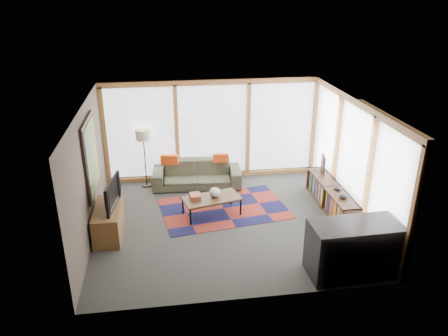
{
  "coord_description": "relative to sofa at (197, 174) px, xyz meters",
  "views": [
    {
      "loc": [
        -1.22,
        -8.12,
        4.71
      ],
      "look_at": [
        0.0,
        0.4,
        1.1
      ],
      "focal_mm": 35.0,
      "sensor_mm": 36.0,
      "label": 1
    }
  ],
  "objects": [
    {
      "name": "bowl_b",
      "position": [
        2.94,
        -1.88,
        0.29
      ],
      "size": [
        0.18,
        0.18,
        0.09
      ],
      "primitive_type": "ellipsoid",
      "rotation": [
        0.0,
        0.0,
        0.06
      ],
      "color": "black",
      "rests_on": "bookshelf"
    },
    {
      "name": "bar_counter",
      "position": [
        2.39,
        -4.01,
        0.17
      ],
      "size": [
        1.56,
        0.77,
        0.98
      ],
      "primitive_type": "cube",
      "rotation": [
        0.0,
        0.0,
        0.03
      ],
      "color": "black",
      "rests_on": "ground"
    },
    {
      "name": "room_envelope",
      "position": [
        0.96,
        -1.38,
        1.22
      ],
      "size": [
        5.52,
        5.02,
        2.62
      ],
      "color": "#443932",
      "rests_on": "ground"
    },
    {
      "name": "coffee_table",
      "position": [
        0.19,
        -1.55,
        -0.11
      ],
      "size": [
        1.35,
        0.9,
        0.41
      ],
      "primitive_type": null,
      "rotation": [
        0.0,
        0.0,
        0.24
      ],
      "color": "black",
      "rests_on": "ground"
    },
    {
      "name": "shelf_picture",
      "position": [
        2.95,
        -0.87,
        0.46
      ],
      "size": [
        0.1,
        0.32,
        0.42
      ],
      "primitive_type": "cube",
      "rotation": [
        0.0,
        0.0,
        -0.18
      ],
      "color": "black",
      "rests_on": "bookshelf"
    },
    {
      "name": "book_stack",
      "position": [
        -0.16,
        -1.51,
        0.14
      ],
      "size": [
        0.25,
        0.3,
        0.09
      ],
      "primitive_type": "cube",
      "rotation": [
        0.0,
        0.0,
        0.09
      ],
      "color": "brown",
      "rests_on": "coffee_table"
    },
    {
      "name": "television",
      "position": [
        -1.93,
        -2.05,
        0.58
      ],
      "size": [
        0.28,
        1.02,
        0.58
      ],
      "primitive_type": "imported",
      "rotation": [
        0.0,
        0.0,
        1.42
      ],
      "color": "black",
      "rests_on": "tv_console"
    },
    {
      "name": "vase",
      "position": [
        0.27,
        -1.5,
        0.2
      ],
      "size": [
        0.28,
        0.28,
        0.21
      ],
      "primitive_type": "ellipsoid",
      "rotation": [
        0.0,
        0.0,
        0.19
      ],
      "color": "beige",
      "rests_on": "coffee_table"
    },
    {
      "name": "sofa",
      "position": [
        0.0,
        0.0,
        0.0
      ],
      "size": [
        2.25,
        1.02,
        0.64
      ],
      "primitive_type": "imported",
      "rotation": [
        0.0,
        0.0,
        -0.07
      ],
      "color": "#303325",
      "rests_on": "ground"
    },
    {
      "name": "ground",
      "position": [
        0.47,
        -1.94,
        -0.32
      ],
      "size": [
        5.5,
        5.5,
        0.0
      ],
      "primitive_type": "plane",
      "color": "#2E2E2B",
      "rests_on": "ground"
    },
    {
      "name": "tv_console",
      "position": [
        -1.97,
        -2.1,
        -0.01
      ],
      "size": [
        0.51,
        1.23,
        0.61
      ],
      "primitive_type": "cube",
      "color": "brown",
      "rests_on": "ground"
    },
    {
      "name": "pillow_left",
      "position": [
        -0.67,
        -0.01,
        0.44
      ],
      "size": [
        0.44,
        0.21,
        0.24
      ],
      "primitive_type": "cube",
      "rotation": [
        0.0,
        0.0,
        -0.19
      ],
      "color": "#D3410F",
      "rests_on": "sofa"
    },
    {
      "name": "pillow_right",
      "position": [
        0.6,
        -0.05,
        0.43
      ],
      "size": [
        0.4,
        0.16,
        0.21
      ],
      "primitive_type": "cube",
      "rotation": [
        0.0,
        0.0,
        -0.11
      ],
      "color": "#D3410F",
      "rests_on": "sofa"
    },
    {
      "name": "bookshelf",
      "position": [
        2.9,
        -1.67,
        -0.04
      ],
      "size": [
        0.41,
        2.28,
        0.57
      ],
      "primitive_type": null,
      "color": "black",
      "rests_on": "ground"
    },
    {
      "name": "rug",
      "position": [
        0.49,
        -1.32,
        -0.31
      ],
      "size": [
        3.02,
        2.19,
        0.01
      ],
      "primitive_type": "cube",
      "rotation": [
        0.0,
        0.0,
        0.15
      ],
      "color": "maroon",
      "rests_on": "ground"
    },
    {
      "name": "bowl_a",
      "position": [
        2.91,
        -2.27,
        0.3
      ],
      "size": [
        0.23,
        0.23,
        0.1
      ],
      "primitive_type": "ellipsoid",
      "rotation": [
        0.0,
        0.0,
        0.22
      ],
      "color": "black",
      "rests_on": "bookshelf"
    },
    {
      "name": "floor_lamp",
      "position": [
        -1.27,
        0.19,
        0.43
      ],
      "size": [
        0.38,
        0.38,
        1.5
      ],
      "primitive_type": null,
      "color": "black",
      "rests_on": "ground"
    }
  ]
}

